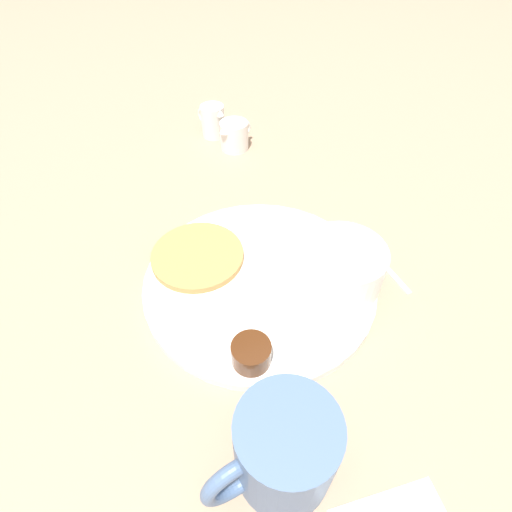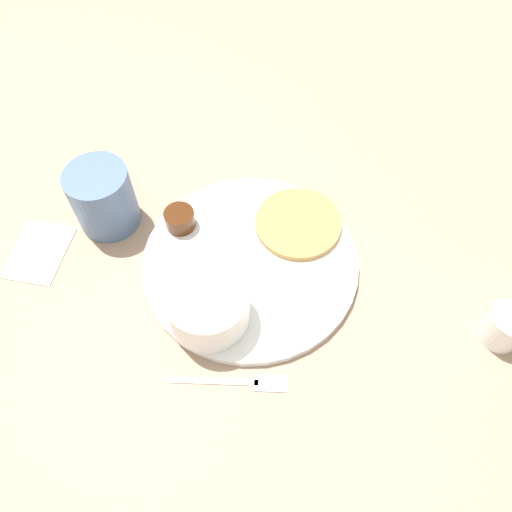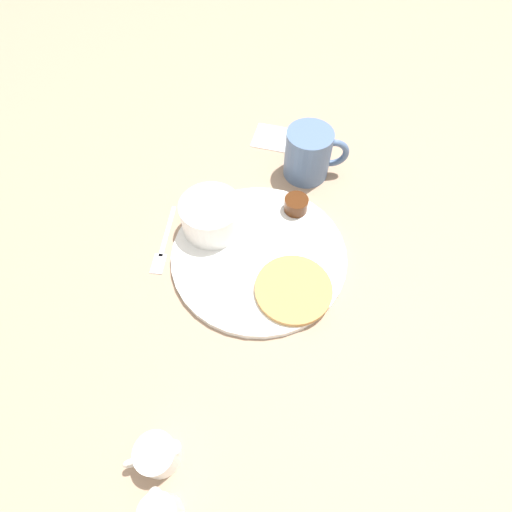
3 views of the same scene
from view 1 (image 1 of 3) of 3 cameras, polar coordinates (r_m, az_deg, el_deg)
ground_plane at (r=0.51m, az=0.51°, el=-4.02°), size 4.00×4.00×0.00m
plate at (r=0.50m, az=0.52°, el=-3.58°), size 0.29×0.29×0.01m
pancake_stack at (r=0.52m, az=-8.35°, el=0.03°), size 0.12×0.12×0.01m
bowl at (r=0.48m, az=12.10°, el=-1.43°), size 0.10×0.10×0.06m
syrup_cup at (r=0.42m, az=-0.69°, el=-13.72°), size 0.04×0.04×0.03m
butter_ramekin at (r=0.48m, az=13.28°, el=-4.07°), size 0.05×0.05×0.05m
coffee_mug at (r=0.36m, az=3.84°, el=-25.99°), size 0.12×0.08×0.09m
creamer_pitcher_near at (r=0.74m, az=-3.09°, el=16.85°), size 0.07×0.05×0.05m
creamer_pitcher_far at (r=0.79m, az=-6.20°, el=18.68°), size 0.04×0.06×0.06m
fork at (r=0.57m, az=15.75°, el=1.23°), size 0.02×0.14×0.00m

